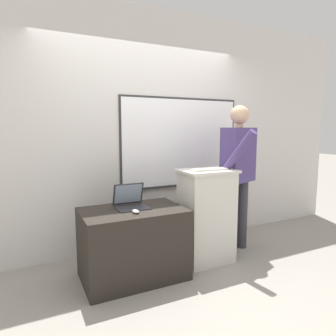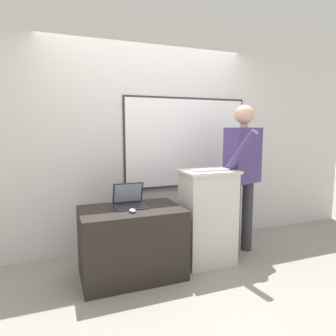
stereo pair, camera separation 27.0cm
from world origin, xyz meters
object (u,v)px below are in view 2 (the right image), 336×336
at_px(person_presenter, 243,168).
at_px(wireless_keyboard, 211,170).
at_px(side_desk, 132,242).
at_px(computer_mouse_by_laptop, 132,211).
at_px(lectern_podium, 208,217).
at_px(laptop, 129,199).

distance_m(person_presenter, wireless_keyboard, 0.53).
bearing_deg(side_desk, computer_mouse_by_laptop, -98.57).
bearing_deg(wireless_keyboard, lectern_podium, 85.03).
bearing_deg(laptop, person_presenter, -0.22).
height_order(lectern_podium, computer_mouse_by_laptop, lectern_podium).
xyz_separation_m(laptop, wireless_keyboard, (0.85, -0.15, 0.28)).
relative_size(side_desk, wireless_keyboard, 2.49).
bearing_deg(side_desk, wireless_keyboard, -3.65).
bearing_deg(person_presenter, wireless_keyboard, 177.48).
xyz_separation_m(lectern_podium, person_presenter, (0.51, 0.10, 0.51)).
xyz_separation_m(lectern_podium, computer_mouse_by_laptop, (-0.89, -0.14, 0.20)).
distance_m(lectern_podium, computer_mouse_by_laptop, 0.92).
xyz_separation_m(person_presenter, wireless_keyboard, (-0.51, -0.15, 0.02)).
height_order(side_desk, wireless_keyboard, wireless_keyboard).
relative_size(wireless_keyboard, computer_mouse_by_laptop, 4.04).
bearing_deg(side_desk, laptop, 84.94).
bearing_deg(wireless_keyboard, side_desk, 176.35).
height_order(wireless_keyboard, computer_mouse_by_laptop, wireless_keyboard).
xyz_separation_m(lectern_podium, laptop, (-0.86, 0.10, 0.25)).
height_order(laptop, computer_mouse_by_laptop, laptop).
xyz_separation_m(side_desk, laptop, (0.01, 0.10, 0.43)).
height_order(laptop, wireless_keyboard, wireless_keyboard).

